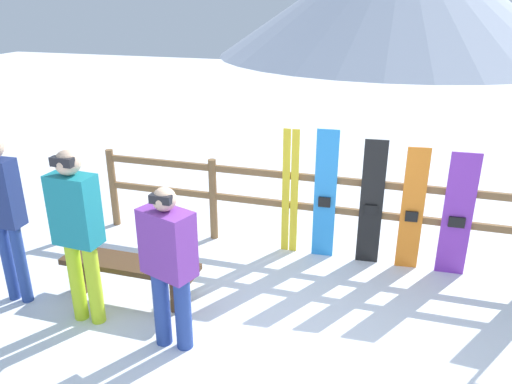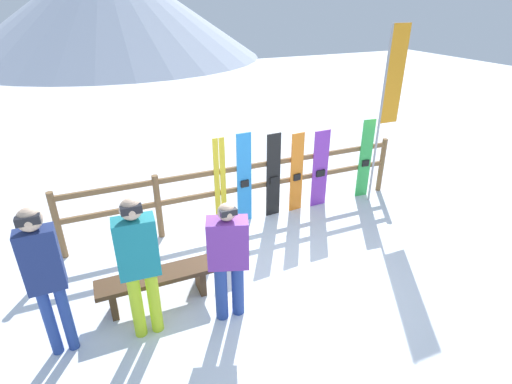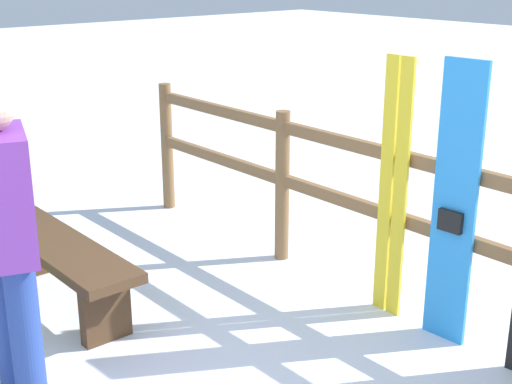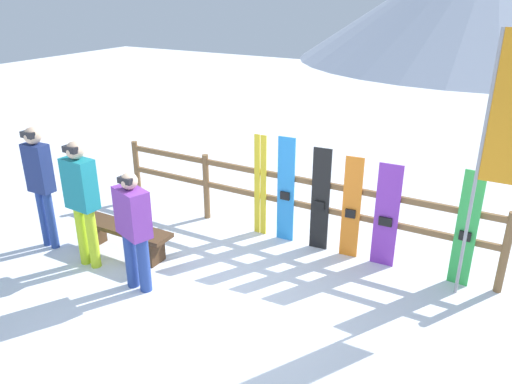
% 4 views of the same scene
% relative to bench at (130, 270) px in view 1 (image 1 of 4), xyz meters
% --- Properties ---
extents(ground_plane, '(40.00, 40.00, 0.00)m').
position_rel_bench_xyz_m(ground_plane, '(1.79, -0.45, -0.32)').
color(ground_plane, white).
extents(fence, '(5.92, 0.10, 1.08)m').
position_rel_bench_xyz_m(fence, '(1.79, 1.54, 0.33)').
color(fence, brown).
rests_on(fence, ground).
extents(bench, '(1.47, 0.36, 0.43)m').
position_rel_bench_xyz_m(bench, '(0.00, 0.00, 0.00)').
color(bench, '#4C331E').
rests_on(bench, ground).
extents(person_teal, '(0.44, 0.26, 1.75)m').
position_rel_bench_xyz_m(person_teal, '(-0.21, -0.47, 0.70)').
color(person_teal, '#B7D826').
rests_on(person_teal, ground).
extents(person_purple, '(0.52, 0.39, 1.55)m').
position_rel_bench_xyz_m(person_purple, '(0.76, -0.58, 0.56)').
color(person_purple, navy).
rests_on(person_purple, ground).
extents(person_navy, '(0.37, 0.23, 1.79)m').
position_rel_bench_xyz_m(person_navy, '(-1.11, -0.38, 0.76)').
color(person_navy, navy).
rests_on(person_navy, ground).
extents(ski_pair_yellow, '(0.19, 0.02, 1.56)m').
position_rel_bench_xyz_m(ski_pair_yellow, '(1.35, 1.49, 0.46)').
color(ski_pair_yellow, yellow).
rests_on(ski_pair_yellow, ground).
extents(snowboard_blue, '(0.26, 0.07, 1.59)m').
position_rel_bench_xyz_m(snowboard_blue, '(1.77, 1.49, 0.47)').
color(snowboard_blue, '#288CE0').
rests_on(snowboard_blue, ground).
extents(snowboard_black_stripe, '(0.26, 0.07, 1.51)m').
position_rel_bench_xyz_m(snowboard_black_stripe, '(2.31, 1.48, 0.43)').
color(snowboard_black_stripe, black).
rests_on(snowboard_black_stripe, ground).
extents(snowboard_orange, '(0.25, 0.07, 1.46)m').
position_rel_bench_xyz_m(snowboard_orange, '(2.77, 1.48, 0.41)').
color(snowboard_orange, orange).
rests_on(snowboard_orange, ground).
extents(snowboard_purple, '(0.32, 0.06, 1.45)m').
position_rel_bench_xyz_m(snowboard_purple, '(3.25, 1.48, 0.40)').
color(snowboard_purple, purple).
rests_on(snowboard_purple, ground).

